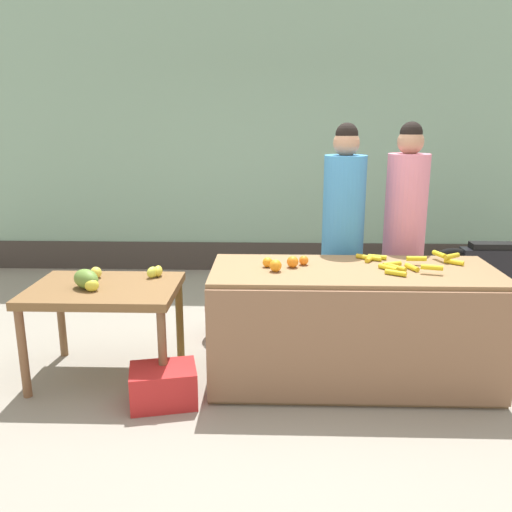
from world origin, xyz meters
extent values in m
plane|color=gray|center=(0.00, 0.00, 0.00)|extent=(24.00, 24.00, 0.00)
cube|color=#8CB299|center=(0.00, 3.05, 1.75)|extent=(8.07, 0.20, 3.50)
cube|color=#3F3833|center=(0.00, 2.94, 0.18)|extent=(8.07, 0.04, 0.36)
cube|color=olive|center=(0.47, 0.00, 0.43)|extent=(2.02, 0.79, 0.85)
cube|color=#8B6449|center=(0.47, -0.41, 0.43)|extent=(2.02, 0.03, 0.79)
cube|color=brown|center=(-1.33, 0.00, 0.68)|extent=(1.06, 0.77, 0.06)
cylinder|color=brown|center=(-1.81, -0.34, 0.32)|extent=(0.06, 0.06, 0.65)
cylinder|color=brown|center=(-0.85, -0.34, 0.32)|extent=(0.06, 0.06, 0.65)
cylinder|color=brown|center=(-1.81, 0.34, 0.32)|extent=(0.06, 0.06, 0.65)
cylinder|color=brown|center=(-0.85, 0.34, 0.32)|extent=(0.06, 0.06, 0.65)
cylinder|color=gold|center=(0.70, -0.03, 0.87)|extent=(0.12, 0.13, 0.04)
cylinder|color=gold|center=(0.59, 0.27, 0.87)|extent=(0.13, 0.11, 0.04)
cylinder|color=gold|center=(0.87, -0.02, 0.87)|extent=(0.08, 0.13, 0.04)
cylinder|color=gold|center=(0.62, 0.22, 0.87)|extent=(0.10, 0.14, 0.04)
cylinder|color=gold|center=(0.75, 0.06, 0.87)|extent=(0.15, 0.09, 0.04)
cylinder|color=gold|center=(0.73, -0.16, 0.87)|extent=(0.14, 0.10, 0.04)
cylinder|color=gold|center=(0.69, 0.27, 0.87)|extent=(0.14, 0.07, 0.04)
cylinder|color=yellow|center=(1.22, 0.14, 0.87)|extent=(0.13, 0.11, 0.04)
cylinder|color=gold|center=(0.64, 0.24, 0.87)|extent=(0.14, 0.10, 0.04)
cylinder|color=gold|center=(0.77, -0.03, 0.87)|extent=(0.12, 0.13, 0.04)
cylinder|color=yellow|center=(1.14, 0.25, 0.90)|extent=(0.08, 0.14, 0.04)
cylinder|color=yellow|center=(0.98, -0.12, 0.90)|extent=(0.15, 0.07, 0.04)
cylinder|color=gold|center=(0.94, 0.12, 0.90)|extent=(0.14, 0.04, 0.04)
cylinder|color=gold|center=(1.22, 0.20, 0.90)|extent=(0.14, 0.11, 0.04)
sphere|color=orange|center=(-0.08, -0.09, 0.89)|extent=(0.09, 0.09, 0.09)
sphere|color=orange|center=(0.12, 0.09, 0.89)|extent=(0.07, 0.07, 0.07)
sphere|color=orange|center=(0.04, 0.02, 0.89)|extent=(0.08, 0.08, 0.08)
sphere|color=orange|center=(-0.14, 0.03, 0.89)|extent=(0.07, 0.07, 0.07)
ellipsoid|color=#D5DA47|center=(-1.02, 0.21, 0.75)|extent=(0.11, 0.12, 0.09)
ellipsoid|color=yellow|center=(-0.98, 0.25, 0.75)|extent=(0.07, 0.11, 0.08)
ellipsoid|color=yellow|center=(-1.37, -0.13, 0.75)|extent=(0.12, 0.10, 0.09)
ellipsoid|color=#DBC946|center=(-1.45, 0.20, 0.75)|extent=(0.12, 0.13, 0.09)
ellipsoid|color=#EACA4A|center=(-1.42, 0.02, 0.75)|extent=(0.11, 0.11, 0.08)
ellipsoid|color=olive|center=(-1.43, -0.06, 0.78)|extent=(0.26, 0.25, 0.14)
cylinder|color=#33333D|center=(0.47, 0.65, 0.36)|extent=(0.29, 0.29, 0.72)
cylinder|color=#3F8CCC|center=(0.47, 0.65, 1.16)|extent=(0.34, 0.34, 0.88)
sphere|color=tan|center=(0.47, 0.65, 1.70)|extent=(0.21, 0.21, 0.21)
sphere|color=black|center=(0.47, 0.65, 1.77)|extent=(0.18, 0.18, 0.18)
cylinder|color=#33333D|center=(0.99, 0.73, 0.36)|extent=(0.29, 0.29, 0.73)
cylinder|color=pink|center=(0.99, 0.73, 1.17)|extent=(0.34, 0.34, 0.89)
sphere|color=tan|center=(0.99, 0.73, 1.71)|extent=(0.21, 0.21, 0.21)
sphere|color=black|center=(0.99, 0.73, 1.77)|extent=(0.18, 0.18, 0.18)
torus|color=black|center=(1.69, 1.51, 0.33)|extent=(0.65, 0.09, 0.65)
cube|color=black|center=(2.17, 1.51, 0.51)|extent=(0.80, 0.18, 0.28)
cube|color=black|center=(2.07, 1.51, 0.67)|extent=(0.44, 0.16, 0.08)
cube|color=red|center=(-0.84, -0.39, 0.13)|extent=(0.50, 0.41, 0.26)
ellipsoid|color=maroon|center=(-0.55, 0.75, 0.27)|extent=(0.39, 0.43, 0.54)
camera|label=1|loc=(-0.11, -3.62, 1.87)|focal=37.15mm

